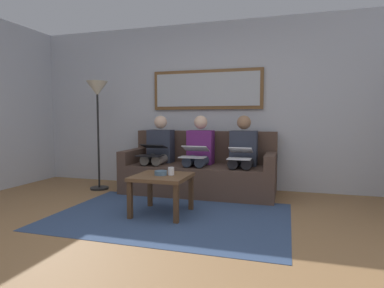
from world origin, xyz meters
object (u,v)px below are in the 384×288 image
Objects in this scene: person_left at (243,153)px; standing_lamp at (97,100)px; couch at (200,171)px; person_right at (158,151)px; framed_mirror at (207,90)px; laptop_white at (240,154)px; coffee_table at (162,181)px; laptop_silver at (194,152)px; person_middle at (199,152)px; laptop_black at (152,150)px; cup at (171,171)px; bowl at (161,173)px.

standing_lamp is at bearing 5.19° from person_left.
couch is 1.93× the size of person_left.
framed_mirror is at bearing -144.47° from person_right.
coffee_table is at bearing 50.08° from laptop_white.
person_left is 1.00× the size of person_right.
laptop_white is 0.96× the size of laptop_silver.
framed_mirror is 1.23m from person_left.
person_middle is (0.64, 0.00, 0.00)m from person_left.
framed_mirror reaches higher than laptop_black.
cup is at bearing 89.10° from person_middle.
framed_mirror is at bearing -90.00° from laptop_silver.
couch is 6.13× the size of laptop_silver.
laptop_white is 0.21× the size of standing_lamp.
framed_mirror is 1.69m from standing_lamp.
person_right is (0.64, 0.07, 0.30)m from couch.
laptop_black reaches higher than laptop_white.
couch is 1.24m from bowl.
person_right is at bearing -61.00° from cup.
person_right is at bearing -167.67° from standing_lamp.
person_left is at bearing 180.00° from person_middle.
couch is 1.23m from coffee_table.
framed_mirror is 5.09× the size of laptop_white.
laptop_black is (0.64, 0.24, 0.02)m from person_middle.
person_middle reaches higher than bowl.
person_left is at bearing -123.51° from coffee_table.
person_left is (-0.64, 0.07, 0.30)m from couch.
cup is 1.99m from standing_lamp.
laptop_black is (0.64, 0.30, 0.32)m from couch.
coffee_table is at bearing 84.34° from couch.
couch reaches higher than cup.
cup is at bearing -165.89° from coffee_table.
person_right is 0.69× the size of standing_lamp.
person_right is at bearing -65.68° from coffee_table.
framed_mirror reaches higher than person_right.
laptop_white is (-0.64, 0.70, -0.93)m from framed_mirror.
person_left is at bearing -123.62° from bowl.
coffee_table is 0.54× the size of person_left.
person_middle is 0.69× the size of standing_lamp.
laptop_black is at bearing -54.95° from cup.
laptop_silver reaches higher than laptop_white.
standing_lamp is (1.53, -0.92, 0.87)m from cup.
couch is 0.71m from person_right.
standing_lamp is (1.55, -0.04, 0.75)m from laptop_silver.
cup is at bearing 88.86° from laptop_silver.
laptop_black is (1.28, -0.00, 0.01)m from laptop_white.
laptop_white is at bearing 178.93° from standing_lamp.
standing_lamp is (1.42, -0.96, 0.89)m from bowl.
couch is 0.31m from person_middle.
person_right is at bearing -90.00° from laptop_black.
laptop_white is at bearing 179.70° from laptop_silver.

